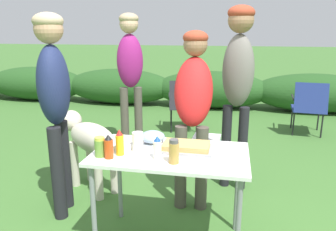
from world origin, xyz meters
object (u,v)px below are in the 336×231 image
food_tray (186,147)px  spice_jar (174,152)px  cooler_box (205,153)px  hot_sauce_bottle (109,147)px  paper_cup_stack (138,142)px  standing_person_in_olive_jacket (193,98)px  relish_jar (100,147)px  mustard_bottle (120,143)px  dog (89,139)px  standing_person_in_dark_puffer (130,65)px  standing_person_in_gray_fleece (54,93)px  mayo_bottle (157,148)px  plate_stack (121,145)px  mixing_bowl (153,137)px  standing_person_with_beanie (238,73)px  camp_chair_green_behind_table (184,102)px  folding_table (170,162)px  camp_chair_near_hedge (309,105)px

food_tray → spice_jar: spice_jar is taller
cooler_box → hot_sauce_bottle: bearing=166.5°
paper_cup_stack → standing_person_in_olive_jacket: standing_person_in_olive_jacket is taller
relish_jar → mustard_bottle: (0.12, 0.05, 0.02)m
food_tray → dog: food_tray is taller
standing_person_in_dark_puffer → standing_person_in_gray_fleece: (-0.13, -1.65, -0.06)m
spice_jar → mayo_bottle: 0.13m
mayo_bottle → mustard_bottle: 0.27m
relish_jar → spice_jar: bearing=-1.7°
plate_stack → standing_person_in_gray_fleece: (-0.64, 0.24, 0.32)m
relish_jar → standing_person_in_gray_fleece: bearing=142.8°
relish_jar → hot_sauce_bottle: size_ratio=0.83×
hot_sauce_bottle → paper_cup_stack: bearing=45.7°
mixing_bowl → relish_jar: (-0.29, -0.35, 0.02)m
mustard_bottle → standing_person_with_beanie: size_ratio=0.10×
mayo_bottle → cooler_box: mayo_bottle is taller
spice_jar → standing_person_in_olive_jacket: (0.02, 0.84, 0.18)m
mayo_bottle → camp_chair_green_behind_table: 3.00m
plate_stack → cooler_box: size_ratio=0.41×
food_tray → hot_sauce_bottle: size_ratio=2.22×
folding_table → camp_chair_near_hedge: camp_chair_near_hedge is taller
paper_cup_stack → standing_person_in_gray_fleece: standing_person_in_gray_fleece is taller
folding_table → dog: size_ratio=1.22×
standing_person_with_beanie → camp_chair_green_behind_table: size_ratio=2.17×
mustard_bottle → standing_person_in_gray_fleece: size_ratio=0.11×
mayo_bottle → dog: mayo_bottle is taller
standing_person_in_dark_puffer → cooler_box: (1.03, -0.41, -0.97)m
cooler_box → camp_chair_near_hedge: bearing=-40.0°
mixing_bowl → standing_person_in_olive_jacket: standing_person_in_olive_jacket is taller
food_tray → cooler_box: 1.56m
mayo_bottle → cooler_box: (0.20, 1.63, -0.65)m
spice_jar → camp_chair_green_behind_table: spice_jar is taller
relish_jar → camp_chair_green_behind_table: size_ratio=0.17×
plate_stack → standing_person_with_beanie: size_ratio=0.11×
food_tray → relish_jar: 0.61m
dog → standing_person_in_gray_fleece: bearing=-153.4°
mixing_bowl → hot_sauce_bottle: hot_sauce_bottle is taller
mayo_bottle → standing_person_in_dark_puffer: (-0.83, 2.04, 0.33)m
mixing_bowl → dog: mixing_bowl is taller
mayo_bottle → standing_person_in_olive_jacket: standing_person_in_olive_jacket is taller
standing_person_in_gray_fleece → camp_chair_near_hedge: standing_person_in_gray_fleece is taller
plate_stack → paper_cup_stack: paper_cup_stack is taller
plate_stack → camp_chair_near_hedge: size_ratio=0.24×
hot_sauce_bottle → spice_jar: hot_sauce_bottle is taller
cooler_box → spice_jar: bearing=-178.8°
standing_person_in_olive_jacket → dog: size_ratio=1.76×
standing_person_in_dark_puffer → standing_person_in_gray_fleece: 1.66m
cooler_box → paper_cup_stack: bearing=170.3°
paper_cup_stack → camp_chair_green_behind_table: size_ratio=0.17×
plate_stack → mayo_bottle: mayo_bottle is taller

